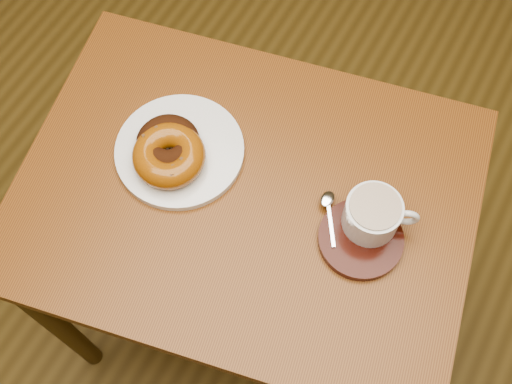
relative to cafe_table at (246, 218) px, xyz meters
The scene contains 7 objects.
cafe_table is the anchor object (origin of this frame).
donut_plate 0.18m from the cafe_table, behind, with size 0.22×0.22×0.01m, color silver.
donut_cinnamon 0.21m from the cafe_table, behind, with size 0.11×0.11×0.04m, color #36180A.
donut_caramel 0.20m from the cafe_table, behind, with size 0.15×0.15×0.04m.
saucer 0.24m from the cafe_table, ahead, with size 0.14×0.14×0.01m, color #320D06.
coffee_cup 0.26m from the cafe_table, 12.22° to the left, with size 0.11×0.09×0.06m.
teaspoon 0.19m from the cafe_table, 16.31° to the left, with size 0.06×0.09×0.01m.
Camera 1 is at (-0.02, -0.04, 1.67)m, focal length 45.00 mm.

